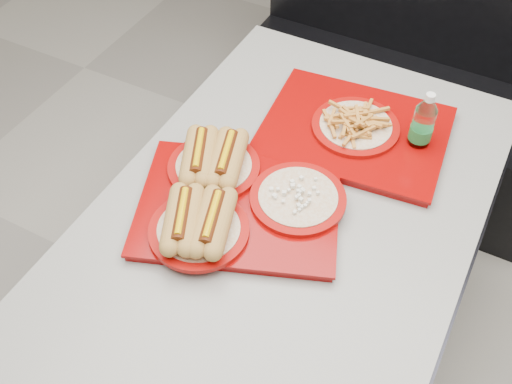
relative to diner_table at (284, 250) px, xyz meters
The scene contains 6 objects.
ground 0.58m from the diner_table, ahead, with size 6.00×6.00×0.00m, color gray.
diner_table is the anchor object (origin of this frame).
booth_bench 1.11m from the diner_table, 90.00° to the left, with size 1.30×0.57×1.35m.
tray_near 0.25m from the diner_table, 157.35° to the right, with size 0.60×0.54×0.11m.
tray_far 0.39m from the diner_table, 81.76° to the left, with size 0.54×0.44×0.10m.
water_bottle 0.49m from the diner_table, 58.99° to the left, with size 0.06×0.06×0.19m.
Camera 1 is at (0.38, -0.88, 1.91)m, focal length 42.00 mm.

